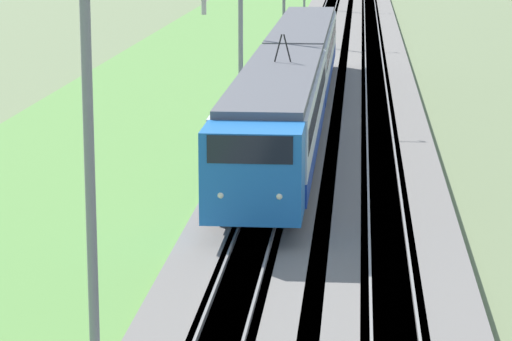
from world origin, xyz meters
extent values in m
cube|color=slate|center=(50.00, 0.00, 0.15)|extent=(240.00, 4.40, 0.30)
cube|color=slate|center=(50.00, -3.88, 0.15)|extent=(240.00, 4.40, 0.30)
cube|color=#4C4238|center=(50.00, 0.00, 0.15)|extent=(240.00, 1.57, 0.30)
cube|color=gray|center=(50.00, 0.53, 0.38)|extent=(240.00, 0.07, 0.15)
cube|color=gray|center=(50.00, -0.53, 0.38)|extent=(240.00, 0.07, 0.15)
cube|color=#4C4238|center=(50.00, -3.88, 0.15)|extent=(240.00, 1.57, 0.30)
cube|color=gray|center=(50.00, -3.35, 0.38)|extent=(240.00, 0.07, 0.15)
cube|color=gray|center=(50.00, -4.42, 0.38)|extent=(240.00, 0.07, 0.15)
cube|color=#5B8E42|center=(50.00, 7.06, 0.06)|extent=(240.00, 12.55, 0.12)
cube|color=blue|center=(17.10, 0.00, 2.32)|extent=(2.21, 2.87, 2.64)
cube|color=black|center=(16.77, 0.00, 3.21)|extent=(1.59, 2.39, 0.79)
sphere|color=#F2EAC6|center=(16.05, 0.82, 1.89)|extent=(0.20, 0.20, 0.20)
sphere|color=#F2EAC6|center=(16.05, -0.82, 1.89)|extent=(0.20, 0.20, 0.20)
cube|color=navy|center=(27.34, 0.00, 1.37)|extent=(18.28, 2.99, 0.74)
cube|color=silver|center=(27.34, 0.00, 2.69)|extent=(18.28, 2.99, 1.90)
cube|color=black|center=(27.34, 0.00, 2.84)|extent=(16.82, 3.01, 0.80)
cube|color=#515156|center=(27.34, 0.00, 3.77)|extent=(18.28, 2.75, 0.25)
cube|color=black|center=(27.34, 0.00, 0.72)|extent=(17.36, 2.54, 0.55)
cylinder|color=black|center=(20.00, 0.53, 0.88)|extent=(0.86, 0.12, 0.86)
cylinder|color=black|center=(20.00, -0.53, 0.88)|extent=(0.86, 0.12, 0.86)
cube|color=navy|center=(47.32, 0.00, 1.37)|extent=(20.48, 2.99, 0.74)
cube|color=silver|center=(47.32, 0.00, 2.69)|extent=(20.48, 2.99, 1.90)
cube|color=black|center=(47.32, 0.00, 2.84)|extent=(18.85, 3.01, 0.80)
cube|color=#515156|center=(47.32, 0.00, 3.77)|extent=(20.48, 2.75, 0.25)
cube|color=black|center=(47.32, 0.00, 0.72)|extent=(19.46, 2.54, 0.55)
cylinder|color=black|center=(30.08, 0.17, 4.44)|extent=(0.06, 0.33, 1.08)
cylinder|color=black|center=(30.08, -0.17, 4.44)|extent=(0.06, 0.33, 1.08)
cube|color=black|center=(20.00, 0.00, 0.00)|extent=(0.10, 0.10, 0.00)
cylinder|color=slate|center=(7.35, 2.52, 4.45)|extent=(0.22, 0.22, 8.90)
cylinder|color=#B2ADA8|center=(7.35, 0.12, 7.80)|extent=(0.10, 0.10, 0.30)
cylinder|color=slate|center=(39.05, 2.52, 4.38)|extent=(0.22, 0.22, 8.75)
camera|label=1|loc=(-16.62, -2.98, 9.69)|focal=85.00mm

